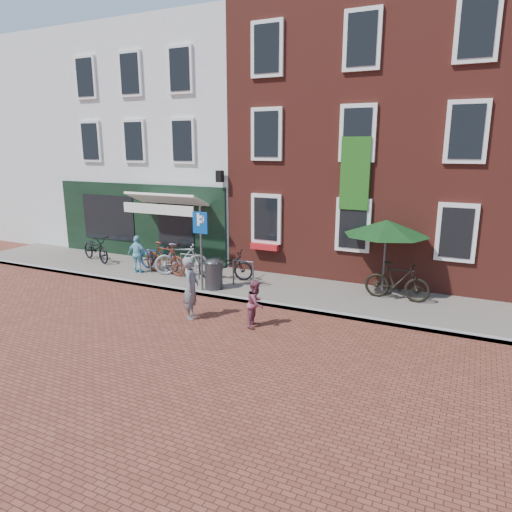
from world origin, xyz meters
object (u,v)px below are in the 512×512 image
at_px(bicycle_4, 225,265).
at_px(bicycle_0, 96,248).
at_px(bicycle_3, 181,259).
at_px(cafe_person, 138,254).
at_px(bicycle_5, 397,281).
at_px(parasol, 387,225).
at_px(bicycle_2, 159,257).
at_px(woman, 191,288).
at_px(parking_sign, 201,236).
at_px(bicycle_1, 165,258).
at_px(litter_bin, 214,272).
at_px(boy, 256,304).

bearing_deg(bicycle_4, bicycle_0, 77.03).
bearing_deg(bicycle_3, cafe_person, 78.02).
distance_m(cafe_person, bicycle_5, 8.67).
height_order(parasol, cafe_person, parasol).
xyz_separation_m(bicycle_3, bicycle_4, (1.63, 0.17, -0.05)).
xyz_separation_m(bicycle_2, bicycle_3, (1.03, -0.11, 0.05)).
xyz_separation_m(cafe_person, bicycle_5, (8.63, 0.88, -0.10)).
xyz_separation_m(parasol, cafe_person, (-8.14, -1.40, -1.42)).
xyz_separation_m(woman, bicycle_3, (-2.45, 3.10, -0.18)).
relative_size(bicycle_0, bicycle_5, 1.03).
xyz_separation_m(cafe_person, bicycle_3, (1.52, 0.43, -0.10)).
bearing_deg(woman, bicycle_4, -6.12).
relative_size(parking_sign, bicycle_4, 1.37).
bearing_deg(cafe_person, bicycle_1, -170.34).
bearing_deg(parking_sign, bicycle_1, 154.10).
distance_m(cafe_person, bicycle_3, 1.58).
bearing_deg(bicycle_1, litter_bin, -98.51).
bearing_deg(bicycle_2, parking_sign, -107.30).
bearing_deg(boy, cafe_person, 61.32).
distance_m(bicycle_0, bicycle_1, 3.53).
xyz_separation_m(bicycle_1, bicycle_4, (2.20, 0.32, -0.05)).
relative_size(bicycle_3, bicycle_5, 1.00).
distance_m(parking_sign, bicycle_3, 2.28).
bearing_deg(bicycle_1, bicycle_0, 92.90).
distance_m(litter_bin, bicycle_5, 5.46).
xyz_separation_m(parking_sign, woman, (0.88, -1.91, -0.97)).
height_order(boy, bicycle_2, boy).
distance_m(parasol, bicycle_0, 10.85).
bearing_deg(bicycle_0, bicycle_1, -76.06).
bearing_deg(litter_bin, bicycle_0, 169.46).
relative_size(bicycle_0, bicycle_3, 1.03).
bearing_deg(boy, bicycle_4, 34.80).
relative_size(cafe_person, bicycle_4, 0.69).
distance_m(parking_sign, bicycle_1, 2.64).
relative_size(bicycle_1, bicycle_5, 1.00).
relative_size(woman, bicycle_3, 0.90).
bearing_deg(litter_bin, bicycle_5, 14.20).
distance_m(woman, bicycle_3, 3.95).
relative_size(parking_sign, parasol, 1.04).
xyz_separation_m(bicycle_3, bicycle_5, (7.11, 0.45, 0.00)).
xyz_separation_m(litter_bin, bicycle_5, (5.29, 1.34, 0.03)).
xyz_separation_m(parking_sign, bicycle_1, (-2.14, 1.04, -1.15)).
relative_size(parasol, bicycle_4, 1.32).
xyz_separation_m(woman, bicycle_0, (-6.53, 3.31, -0.23)).
bearing_deg(woman, bicycle_3, 18.07).
bearing_deg(bicycle_0, cafe_person, -84.21).
height_order(parasol, bicycle_4, parasol).
bearing_deg(boy, bicycle_5, -46.44).
distance_m(woman, bicycle_0, 7.33).
relative_size(woman, bicycle_5, 0.90).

